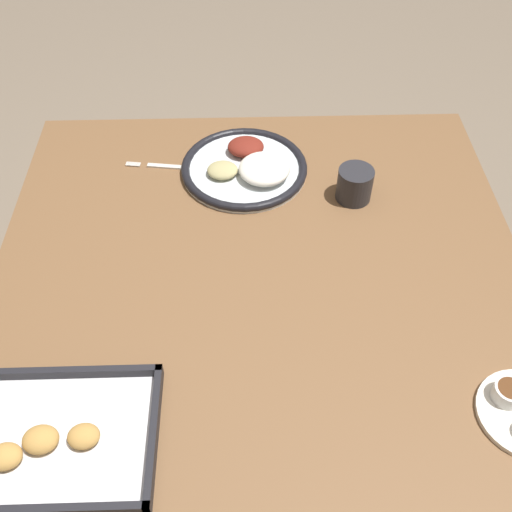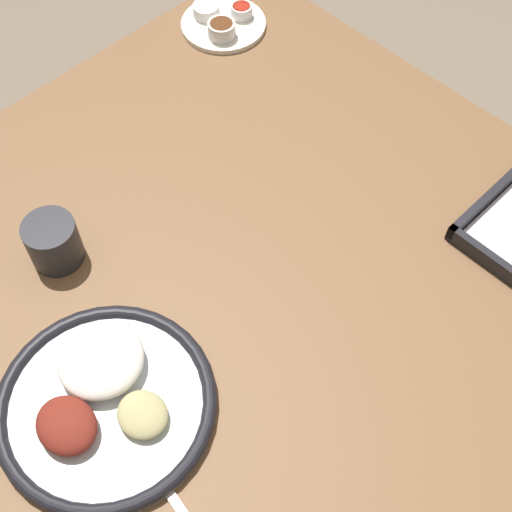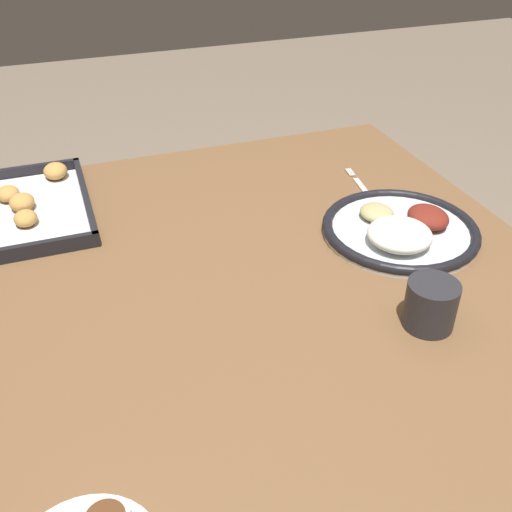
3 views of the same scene
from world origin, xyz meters
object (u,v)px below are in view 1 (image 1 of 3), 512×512
at_px(dinner_plate, 247,167).
at_px(drinking_cup, 355,184).
at_px(fork, 170,167).
at_px(baking_tray, 43,437).

xyz_separation_m(dinner_plate, drinking_cup, (-0.24, 0.10, 0.02)).
bearing_deg(dinner_plate, fork, -6.74).
relative_size(dinner_plate, fork, 1.55).
height_order(dinner_plate, drinking_cup, drinking_cup).
distance_m(dinner_plate, baking_tray, 0.74).
xyz_separation_m(dinner_plate, fork, (0.18, -0.02, -0.01)).
relative_size(baking_tray, drinking_cup, 4.37).
bearing_deg(baking_tray, dinner_plate, -117.16).
bearing_deg(drinking_cup, dinner_plate, -22.00).
bearing_deg(dinner_plate, drinking_cup, 158.00).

